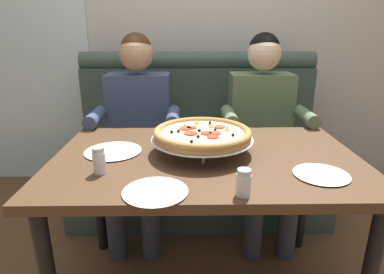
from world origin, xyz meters
TOP-DOWN VIEW (x-y plane):
  - back_wall_with_window at (0.00, 1.47)m, footprint 6.00×0.12m
  - window_panel at (-1.43, 1.39)m, footprint 1.10×0.02m
  - booth_bench at (0.00, 0.90)m, footprint 1.77×0.78m
  - dining_table at (0.00, 0.00)m, footprint 1.36×0.86m
  - diner_left at (-0.40, 0.63)m, footprint 0.54×0.64m
  - diner_right at (0.40, 0.63)m, footprint 0.54×0.64m
  - pizza at (-0.02, 0.04)m, footprint 0.46×0.46m
  - shaker_oregano at (-0.43, -0.18)m, footprint 0.05×0.05m
  - shaker_parmesan at (0.10, -0.37)m, footprint 0.05×0.05m
  - plate_near_left at (0.43, -0.22)m, footprint 0.21×0.21m
  - plate_near_right at (-0.20, -0.34)m, footprint 0.23×0.23m
  - plate_far_side at (-0.43, 0.05)m, footprint 0.26×0.26m
  - patio_chair at (-1.53, 2.06)m, footprint 0.41×0.40m

SIDE VIEW (x-z plane):
  - booth_bench at x=0.00m, z-range -0.17..0.96m
  - patio_chair at x=-1.53m, z-range 0.09..0.95m
  - dining_table at x=0.00m, z-range 0.29..1.04m
  - diner_left at x=-0.40m, z-range 0.07..1.35m
  - diner_right at x=0.40m, z-range 0.07..1.35m
  - plate_near_right at x=-0.20m, z-range 0.76..0.77m
  - plate_far_side at x=-0.43m, z-range 0.76..0.77m
  - plate_near_left at x=0.43m, z-range 0.76..0.77m
  - shaker_parmesan at x=0.10m, z-range 0.75..0.84m
  - shaker_oregano at x=-0.43m, z-range 0.75..0.85m
  - pizza at x=-0.02m, z-range 0.78..0.90m
  - back_wall_with_window at x=0.00m, z-range 0.00..2.80m
  - window_panel at x=-1.43m, z-range 0.00..2.80m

